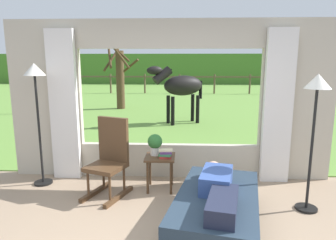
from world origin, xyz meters
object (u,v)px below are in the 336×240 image
Objects in this scene: side_table at (160,162)px; book_stack at (165,154)px; horse at (181,86)px; pasture_tree at (120,76)px; floor_lamp_left at (36,88)px; floor_lamp_right at (316,102)px; reclining_person at (218,187)px; recliner_sofa at (217,210)px; rocking_chair at (110,158)px; potted_plant at (155,143)px.

book_stack reaches higher than side_table.
side_table is at bearing 142.89° from book_stack.
horse is 3.67m from pasture_tree.
floor_lamp_left is 3.89m from floor_lamp_right.
reclining_person is 3.05m from floor_lamp_left.
rocking_chair is at bearing 161.37° from recliner_sofa.
rocking_chair is (-1.45, 0.86, 0.33)m from recliner_sofa.
recliner_sofa is 3.14m from floor_lamp_left.
horse is at bearing 100.16° from rocking_chair.
recliner_sofa is 9.19m from pasture_tree.
floor_lamp_left is (-1.79, 0.06, 0.81)m from potted_plant.
book_stack is (-0.65, 0.99, 0.36)m from recliner_sofa.
side_table is at bearing -74.22° from pasture_tree.
horse is (0.97, 5.03, 0.61)m from rocking_chair.
floor_lamp_right is (2.04, -0.61, 0.72)m from potted_plant.
floor_lamp_right is (1.22, 0.56, 0.90)m from reclining_person.
floor_lamp_left reaches higher than floor_lamp_right.
pasture_tree is (-2.41, 2.77, 0.15)m from horse.
reclining_person is 0.81× the size of horse.
rocking_chair is 0.60× the size of floor_lamp_left.
potted_plant is at bearing -74.66° from pasture_tree.
horse is at bearing 106.83° from reclining_person.
floor_lamp_right is 1.00× the size of horse.
reclining_person is 1.33m from side_table.
reclining_person is at bearing -11.19° from rocking_chair.
floor_lamp_right is 9.13m from pasture_tree.
book_stack is 2.17m from floor_lamp_left.
rocking_chair is (-1.45, 0.91, 0.02)m from reclining_person.
recliner_sofa is at bearing -56.64° from book_stack.
potted_plant is (-0.82, 1.17, 0.18)m from reclining_person.
reclining_person is 1.62m from floor_lamp_right.
pasture_tree reaches higher than reclining_person.
floor_lamp_right reaches higher than potted_plant.
reclining_person is at bearing -71.66° from pasture_tree.
floor_lamp_left is (-1.16, 0.32, 0.97)m from rocking_chair.
side_table reaches higher than recliner_sofa.
pasture_tree is (-2.07, 7.54, 0.60)m from potted_plant.
rocking_chair is at bearing 142.03° from horse.
potted_plant is at bearing 143.00° from book_stack.
horse is at bearing 106.87° from recliner_sofa.
floor_lamp_right reaches higher than rocking_chair.
potted_plant is at bearing 143.13° from side_table.
potted_plant is at bearing -2.01° from floor_lamp_left.
pasture_tree is at bearing 92.16° from floor_lamp_left.
floor_lamp_right is (3.83, -0.67, -0.09)m from floor_lamp_left.
rocking_chair is 0.74m from side_table.
floor_lamp_left is (-2.61, 1.18, 1.30)m from recliner_sofa.
book_stack is 2.11m from floor_lamp_right.
recliner_sofa is 1.30× the size of reclining_person.
recliner_sofa is 1.05× the size of horse.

